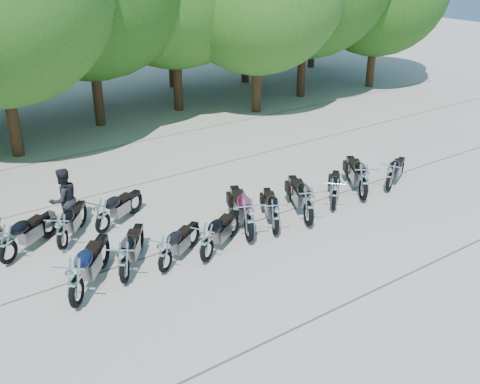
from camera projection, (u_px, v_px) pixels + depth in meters
ground at (272, 248)px, 15.16m from camera, size 90.00×90.00×0.00m
motorcycle_0 at (75, 282)px, 12.40m from camera, size 2.19×2.38×1.40m
motorcycle_1 at (124, 262)px, 13.31m from camera, size 1.88×2.16×1.25m
motorcycle_2 at (165, 253)px, 13.77m from camera, size 2.05×1.60×1.15m
motorcycle_3 at (207, 242)px, 14.20m from camera, size 2.23×1.70×1.24m
motorcycle_4 at (249, 219)px, 15.11m from camera, size 1.73×2.66×1.45m
motorcycle_5 at (275, 216)px, 15.51m from camera, size 1.66×2.22×1.23m
motorcycle_6 at (309, 205)px, 15.95m from camera, size 1.76×2.56×1.40m
motorcycle_7 at (334, 194)px, 16.94m from camera, size 1.94×1.92×1.18m
motorcycle_8 at (364, 182)px, 17.52m from camera, size 1.97×2.50×1.40m
motorcycle_9 at (390, 176)px, 18.24m from camera, size 2.15×1.51×1.18m
motorcycle_10 at (7, 244)px, 14.10m from camera, size 2.21×1.81×1.25m
motorcycle_11 at (62, 232)px, 14.72m from camera, size 1.84×2.08×1.21m
motorcycle_12 at (102, 216)px, 15.59m from camera, size 2.16×1.61×1.20m
rider_1 at (64, 200)px, 15.77m from camera, size 1.05×0.91×1.85m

